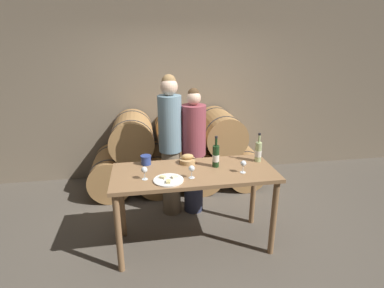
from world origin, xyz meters
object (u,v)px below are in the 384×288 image
wine_bottle_white (258,152)px  cheese_plate (169,180)px  person_left (170,144)px  wine_bottle_red (216,156)px  blue_crock (146,160)px  wine_glass_left (192,169)px  bread_basket (188,160)px  wine_glass_center (243,164)px  wine_glass_far_left (144,170)px  tasting_table (194,181)px  person_right (194,151)px

wine_bottle_white → cheese_plate: size_ratio=1.12×
person_left → wine_bottle_red: (0.42, -0.65, 0.06)m
wine_bottle_red → wine_bottle_white: 0.51m
blue_crock → wine_glass_left: bearing=-44.2°
bread_basket → wine_glass_center: bearing=-33.4°
wine_glass_far_left → wine_glass_left: 0.46m
wine_bottle_red → wine_glass_far_left: 0.79m
wine_bottle_red → wine_bottle_white: (0.51, 0.07, -0.01)m
person_left → wine_glass_left: bearing=-82.2°
wine_bottle_red → wine_bottle_white: wine_bottle_red is taller
blue_crock → wine_glass_left: size_ratio=0.88×
wine_bottle_white → blue_crock: wine_bottle_white is taller
wine_bottle_white → wine_glass_left: size_ratio=2.50×
wine_glass_far_left → wine_glass_left: (0.46, -0.05, 0.00)m
tasting_table → wine_glass_left: size_ratio=12.88×
wine_bottle_white → wine_glass_far_left: bearing=-168.4°
blue_crock → wine_glass_far_left: size_ratio=0.88×
wine_bottle_white → person_right: bearing=137.7°
wine_bottle_white → bread_basket: (-0.79, 0.08, -0.07)m
wine_glass_left → wine_glass_center: bearing=4.0°
bread_basket → wine_bottle_white: bearing=-5.6°
person_left → wine_bottle_red: 0.78m
wine_bottle_red → wine_glass_far_left: bearing=-165.9°
person_right → wine_bottle_white: bearing=-42.3°
wine_glass_far_left → wine_glass_left: bearing=-5.6°
wine_bottle_red → wine_glass_left: 0.38m
wine_bottle_red → cheese_plate: bearing=-153.8°
blue_crock → cheese_plate: 0.50m
person_right → bread_basket: 0.53m
wine_glass_far_left → cheese_plate: bearing=-17.6°
person_right → blue_crock: (-0.61, -0.46, 0.11)m
wine_glass_center → wine_bottle_red: bearing=140.5°
bread_basket → person_right: bearing=72.6°
bread_basket → tasting_table: bearing=-80.8°
wine_bottle_white → wine_glass_left: (-0.81, -0.31, -0.02)m
tasting_table → person_right: size_ratio=1.03×
bread_basket → wine_glass_center: (0.52, -0.35, 0.05)m
tasting_table → person_left: (-0.18, 0.72, 0.18)m
blue_crock → bread_basket: bread_basket is taller
bread_basket → wine_glass_center: 0.63m
tasting_table → blue_crock: (-0.49, 0.26, 0.18)m
person_right → cheese_plate: (-0.41, -0.91, 0.06)m
person_right → wine_glass_far_left: 1.06m
tasting_table → wine_bottle_white: 0.80m
wine_bottle_red → blue_crock: (-0.74, 0.19, -0.07)m
wine_bottle_red → cheese_plate: (-0.53, -0.26, -0.11)m
tasting_table → wine_glass_far_left: size_ratio=12.88×
tasting_table → bread_basket: bread_basket is taller
tasting_table → cheese_plate: size_ratio=5.78×
wine_glass_left → wine_bottle_white: bearing=20.8°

